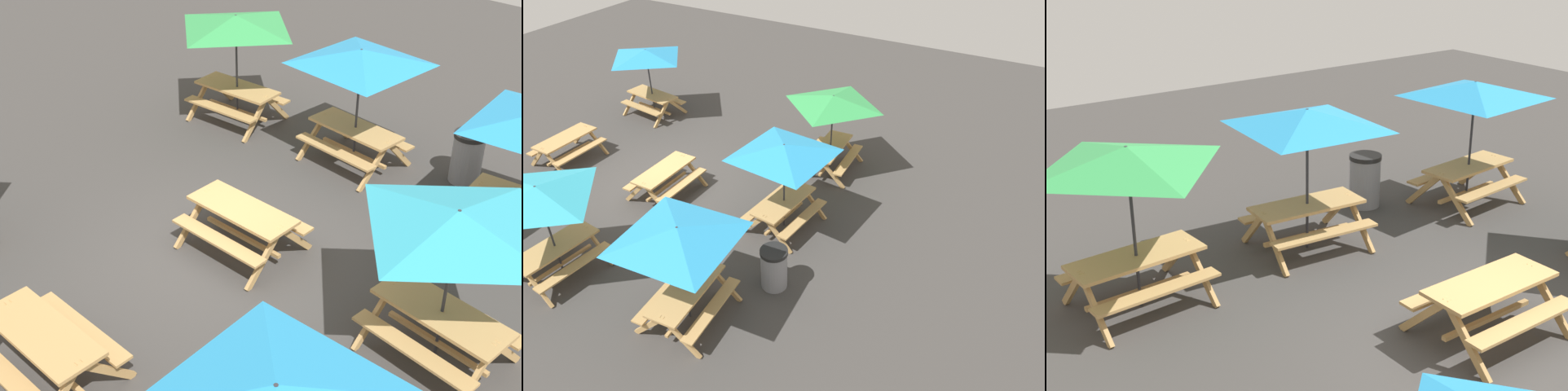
% 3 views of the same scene
% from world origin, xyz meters
% --- Properties ---
extents(ground_plane, '(29.82, 29.82, 0.00)m').
position_xyz_m(ground_plane, '(0.00, 0.00, 0.00)').
color(ground_plane, '#3D3A38').
rests_on(ground_plane, ground).
extents(picnic_table_0, '(2.82, 2.82, 2.34)m').
position_xyz_m(picnic_table_0, '(-0.24, 3.68, 1.99)').
color(picnic_table_0, tan).
rests_on(picnic_table_0, ground).
extents(picnic_table_2, '(2.13, 2.13, 2.34)m').
position_xyz_m(picnic_table_2, '(-3.19, 3.52, 1.99)').
color(picnic_table_2, tan).
rests_on(picnic_table_2, ground).
extents(picnic_table_3, '(1.81, 1.54, 0.81)m').
position_xyz_m(picnic_table_3, '(0.11, 0.24, 0.56)').
color(picnic_table_3, tan).
rests_on(picnic_table_3, ground).
extents(picnic_table_7, '(2.82, 2.82, 2.34)m').
position_xyz_m(picnic_table_7, '(3.26, 3.49, 1.99)').
color(picnic_table_7, tan).
rests_on(picnic_table_7, ground).
extents(trash_bin_gray, '(0.59, 0.59, 0.98)m').
position_xyz_m(trash_bin_gray, '(1.66, 4.52, 0.49)').
color(trash_bin_gray, gray).
rests_on(trash_bin_gray, ground).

